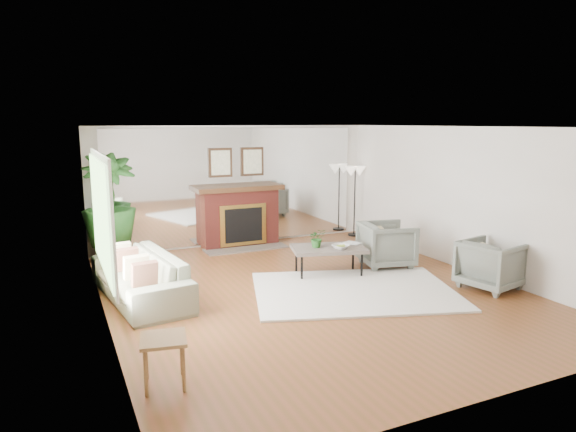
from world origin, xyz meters
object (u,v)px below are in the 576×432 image
coffee_table (329,249)px  potted_ficus (109,205)px  armchair_back (387,245)px  armchair_front (491,265)px  sofa (140,277)px  side_table (164,345)px  floor_lamp (355,177)px  fireplace (240,215)px

coffee_table → potted_ficus: 4.12m
armchair_back → armchair_front: bearing=-143.5°
sofa → coffee_table: bearing=80.3°
armchair_front → potted_ficus: (-5.20, 4.15, 0.69)m
side_table → armchair_back: bearing=30.1°
floor_lamp → coffee_table: bearing=-129.8°
side_table → potted_ficus: 5.10m
fireplace → sofa: size_ratio=0.90×
potted_ficus → floor_lamp: potted_ficus is taller
fireplace → sofa: 3.52m
fireplace → side_table: size_ratio=4.00×
coffee_table → side_table: bearing=-141.8°
fireplace → floor_lamp: bearing=-3.4°
coffee_table → armchair_back: (1.21, 0.02, -0.05)m
floor_lamp → armchair_back: bearing=-109.0°
coffee_table → sofa: (-3.10, 0.12, -0.11)m
sofa → armchair_back: (4.31, -0.09, 0.07)m
fireplace → potted_ficus: size_ratio=1.02×
coffee_table → armchair_back: armchair_back is taller
fireplace → armchair_front: bearing=-58.9°
coffee_table → armchair_front: 2.58m
fireplace → armchair_back: fireplace is taller
sofa → floor_lamp: bearing=106.9°
armchair_back → floor_lamp: floor_lamp is taller
armchair_back → armchair_front: 1.87m
armchair_back → side_table: bearing=133.1°
side_table → sofa: bearing=85.8°
coffee_table → side_table: (-3.30, -2.59, -0.03)m
potted_ficus → armchair_back: bearing=-28.7°
armchair_back → potted_ficus: potted_ficus is taller
side_table → potted_ficus: bearing=89.4°
armchair_front → floor_lamp: 4.26m
sofa → side_table: bearing=-11.8°
potted_ficus → coffee_table: bearing=-37.1°
fireplace → floor_lamp: (2.70, -0.16, 0.70)m
side_table → floor_lamp: size_ratio=0.32×
armchair_back → side_table: size_ratio=1.73×
potted_ficus → sofa: bearing=-86.3°
armchair_front → armchair_back: bearing=11.2°
armchair_back → coffee_table: bearing=104.0°
coffee_table → potted_ficus: potted_ficus is taller
potted_ficus → side_table: bearing=-90.6°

